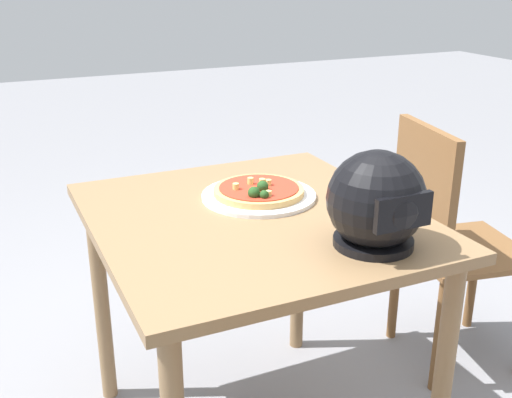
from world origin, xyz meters
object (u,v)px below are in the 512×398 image
dining_table (253,249)px  chair_side (444,235)px  pizza (259,190)px  motorcycle_helmet (376,202)px  drinking_glass (371,193)px

dining_table → chair_side: chair_side is taller
pizza → motorcycle_helmet: bearing=105.8°
pizza → dining_table: bearing=58.2°
drinking_glass → chair_side: chair_side is taller
motorcycle_helmet → drinking_glass: 0.20m
dining_table → motorcycle_helmet: 0.42m
dining_table → pizza: bearing=-121.8°
pizza → drinking_glass: 0.33m
motorcycle_helmet → chair_side: (-0.60, -0.42, -0.36)m
motorcycle_helmet → drinking_glass: size_ratio=1.82×
pizza → chair_side: (-0.72, -0.01, -0.28)m
motorcycle_helmet → drinking_glass: motorcycle_helmet is taller
motorcycle_helmet → dining_table: bearing=-59.0°
chair_side → motorcycle_helmet: bearing=34.8°
motorcycle_helmet → drinking_glass: bearing=-121.2°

